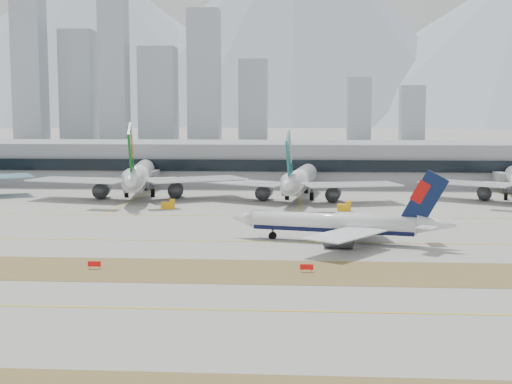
# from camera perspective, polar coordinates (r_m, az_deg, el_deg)

# --- Properties ---
(ground) EXTENTS (3000.00, 3000.00, 0.00)m
(ground) POSITION_cam_1_polar(r_m,az_deg,el_deg) (150.04, -3.25, -3.60)
(ground) COLOR gray
(ground) RESTS_ON ground
(apron_markings) EXTENTS (360.00, 122.22, 0.06)m
(apron_markings) POSITION_cam_1_polar(r_m,az_deg,el_deg) (98.00, -7.18, -9.08)
(apron_markings) COLOR brown
(apron_markings) RESTS_ON ground
(taxiing_airliner) EXTENTS (45.17, 38.67, 15.34)m
(taxiing_airliner) POSITION_cam_1_polar(r_m,az_deg,el_deg) (143.88, 6.83, -2.58)
(taxiing_airliner) COLOR white
(taxiing_airliner) RESTS_ON ground
(widebody_eva) EXTENTS (65.61, 64.77, 23.62)m
(widebody_eva) POSITION_cam_1_polar(r_m,az_deg,el_deg) (220.24, -9.34, 1.19)
(widebody_eva) COLOR white
(widebody_eva) RESTS_ON ground
(widebody_cathay) EXTENTS (60.40, 59.49, 21.67)m
(widebody_cathay) POSITION_cam_1_polar(r_m,az_deg,el_deg) (210.90, 3.46, 0.90)
(widebody_cathay) COLOR white
(widebody_cathay) RESTS_ON ground
(terminal) EXTENTS (280.00, 43.10, 15.00)m
(terminal) POSITION_cam_1_polar(r_m,az_deg,el_deg) (262.73, -0.17, 2.39)
(terminal) COLOR gray
(terminal) RESTS_ON ground
(hold_sign_left) EXTENTS (2.20, 0.15, 1.35)m
(hold_sign_left) POSITION_cam_1_polar(r_m,az_deg,el_deg) (122.39, -12.81, -5.64)
(hold_sign_left) COLOR red
(hold_sign_left) RESTS_ON ground
(hold_sign_right) EXTENTS (2.20, 0.15, 1.35)m
(hold_sign_right) POSITION_cam_1_polar(r_m,az_deg,el_deg) (117.35, 4.08, -6.01)
(hold_sign_right) COLOR red
(hold_sign_right) RESTS_ON ground
(gse_b) EXTENTS (3.55, 2.00, 2.60)m
(gse_b) POSITION_cam_1_polar(r_m,az_deg,el_deg) (194.02, -7.02, -1.03)
(gse_b) COLOR #FFAE0D
(gse_b) RESTS_ON ground
(gse_c) EXTENTS (3.55, 2.00, 2.60)m
(gse_c) POSITION_cam_1_polar(r_m,az_deg,el_deg) (189.97, 7.10, -1.19)
(gse_c) COLOR #FFAE0D
(gse_c) RESTS_ON ground
(city_skyline) EXTENTS (342.00, 49.80, 140.00)m
(city_skyline) POSITION_cam_1_polar(r_m,az_deg,el_deg) (613.36, -8.02, 8.62)
(city_skyline) COLOR #969FAB
(city_skyline) RESTS_ON ground
(mountain_ridge) EXTENTS (2830.00, 1120.00, 470.00)m
(mountain_ridge) POSITION_cam_1_polar(r_m,az_deg,el_deg) (1558.58, 4.46, 12.19)
(mountain_ridge) COLOR #9EA8B7
(mountain_ridge) RESTS_ON ground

